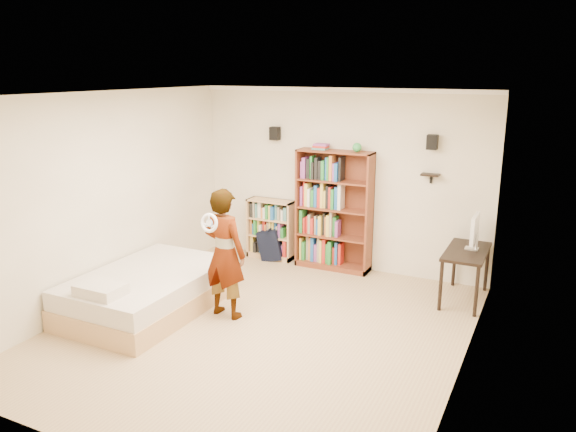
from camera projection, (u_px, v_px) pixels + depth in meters
name	position (u px, v px, depth m)	size (l,w,h in m)	color
ground	(261.00, 329.00, 6.58)	(4.50, 5.00, 0.01)	tan
room_shell	(259.00, 182.00, 6.13)	(4.52, 5.02, 2.71)	white
crown_molding	(258.00, 97.00, 5.90)	(4.50, 5.00, 0.06)	white
speaker_left	(275.00, 133.00, 8.60)	(0.14, 0.12, 0.20)	black
speaker_right	(432.00, 142.00, 7.58)	(0.14, 0.12, 0.20)	black
wall_shelf	(430.00, 175.00, 7.70)	(0.25, 0.16, 0.03)	black
tall_bookshelf	(334.00, 211.00, 8.39)	(1.14, 0.33, 1.81)	brown
low_bookshelf	(271.00, 229.00, 8.98)	(0.76, 0.29, 0.95)	tan
computer_desk	(465.00, 275.00, 7.33)	(0.51, 1.01, 0.69)	black
imac	(473.00, 232.00, 7.24)	(0.09, 0.46, 0.46)	white
daybed	(148.00, 286.00, 7.05)	(1.37, 2.10, 0.62)	silver
person	(225.00, 253.00, 6.76)	(0.59, 0.38, 1.61)	black
wii_wheel	(209.00, 223.00, 6.39)	(0.23, 0.23, 0.04)	white
navy_bag	(270.00, 245.00, 8.91)	(0.37, 0.24, 0.51)	black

